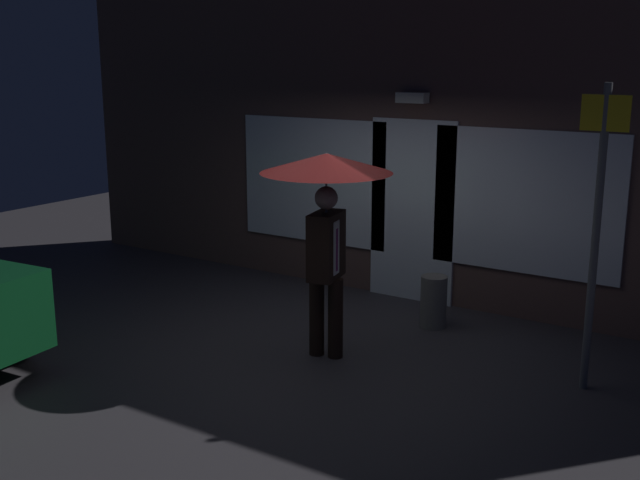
# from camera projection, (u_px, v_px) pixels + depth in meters

# --- Properties ---
(ground_plane) EXTENTS (18.00, 18.00, 0.00)m
(ground_plane) POSITION_uv_depth(u_px,v_px,m) (312.00, 354.00, 7.83)
(ground_plane) COLOR #38353A
(building_facade) EXTENTS (10.66, 0.48, 4.26)m
(building_facade) POSITION_uv_depth(u_px,v_px,m) (421.00, 126.00, 9.25)
(building_facade) COLOR brown
(building_facade) RESTS_ON ground
(person_with_umbrella) EXTENTS (1.27, 1.27, 2.03)m
(person_with_umbrella) POSITION_uv_depth(u_px,v_px,m) (326.00, 193.00, 7.40)
(person_with_umbrella) COLOR black
(person_with_umbrella) RESTS_ON ground
(street_sign_post) EXTENTS (0.40, 0.07, 2.71)m
(street_sign_post) POSITION_uv_depth(u_px,v_px,m) (597.00, 223.00, 6.67)
(street_sign_post) COLOR #595B60
(street_sign_post) RESTS_ON ground
(sidewalk_bollard) EXTENTS (0.29, 0.29, 0.58)m
(sidewalk_bollard) POSITION_uv_depth(u_px,v_px,m) (434.00, 302.00, 8.55)
(sidewalk_bollard) COLOR slate
(sidewalk_bollard) RESTS_ON ground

